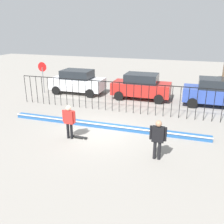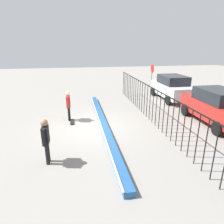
% 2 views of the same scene
% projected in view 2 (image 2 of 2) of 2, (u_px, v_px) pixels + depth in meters
% --- Properties ---
extents(ground_plane, '(60.00, 60.00, 0.00)m').
position_uv_depth(ground_plane, '(92.00, 126.00, 10.65)').
color(ground_plane, gray).
extents(bowl_coping_ledge, '(11.00, 0.40, 0.27)m').
position_uv_depth(bowl_coping_ledge, '(103.00, 124.00, 10.72)').
color(bowl_coping_ledge, '#235699').
rests_on(bowl_coping_ledge, ground).
extents(perimeter_fence, '(14.04, 0.04, 1.94)m').
position_uv_depth(perimeter_fence, '(153.00, 102.00, 10.85)').
color(perimeter_fence, black).
rests_on(perimeter_fence, ground).
extents(skateboarder, '(0.69, 0.26, 1.70)m').
position_uv_depth(skateboarder, '(68.00, 103.00, 11.21)').
color(skateboarder, black).
rests_on(skateboarder, ground).
extents(skateboard, '(0.80, 0.20, 0.07)m').
position_uv_depth(skateboard, '(72.00, 122.00, 11.15)').
color(skateboard, black).
rests_on(skateboard, ground).
extents(camera_operator, '(0.69, 0.26, 1.71)m').
position_uv_depth(camera_operator, '(46.00, 137.00, 7.04)').
color(camera_operator, black).
rests_on(camera_operator, ground).
extents(parked_car_white, '(4.30, 2.12, 1.90)m').
position_uv_depth(parked_car_white, '(172.00, 87.00, 15.71)').
color(parked_car_white, silver).
rests_on(parked_car_white, ground).
extents(parked_car_red, '(4.30, 2.12, 1.90)m').
position_uv_depth(parked_car_red, '(217.00, 106.00, 10.83)').
color(parked_car_red, '#B2231E').
rests_on(parked_car_red, ground).
extents(stop_sign, '(0.76, 0.07, 2.50)m').
position_uv_depth(stop_sign, '(152.00, 75.00, 17.93)').
color(stop_sign, slate).
rests_on(stop_sign, ground).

